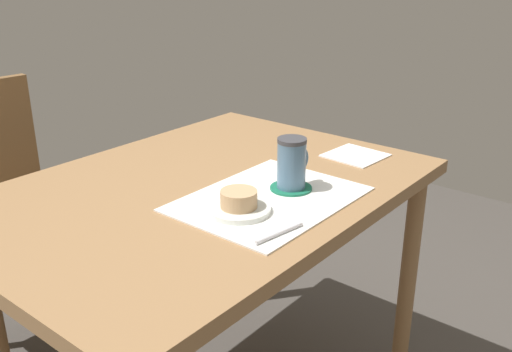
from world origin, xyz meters
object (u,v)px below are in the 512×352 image
(dining_table, at_px, (203,216))
(wooden_chair, at_px, (4,216))
(coffee_mug, at_px, (292,163))
(pastry_plate, at_px, (239,209))
(pastry, at_px, (239,199))

(dining_table, xyz_separation_m, wooden_chair, (-0.15, 0.77, -0.18))
(dining_table, bearing_deg, coffee_mug, -59.14)
(pastry_plate, xyz_separation_m, coffee_mug, (0.18, -0.01, 0.06))
(pastry_plate, distance_m, pastry, 0.03)
(dining_table, xyz_separation_m, pastry, (-0.07, -0.18, 0.12))
(coffee_mug, bearing_deg, wooden_chair, 105.16)
(pastry_plate, relative_size, pastry, 1.74)
(dining_table, distance_m, wooden_chair, 0.81)
(dining_table, distance_m, coffee_mug, 0.27)
(wooden_chair, bearing_deg, dining_table, 103.52)
(dining_table, bearing_deg, wooden_chair, 100.73)
(wooden_chair, height_order, pastry, wooden_chair)
(pastry_plate, bearing_deg, pastry, 0.00)
(pastry_plate, height_order, coffee_mug, coffee_mug)
(pastry, bearing_deg, wooden_chair, 94.75)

